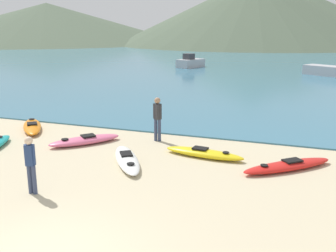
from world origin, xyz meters
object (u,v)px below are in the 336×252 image
Objects in this scene: kayak_on_sand_5 at (204,153)px; moored_boat_1 at (336,71)px; person_near_waterline at (157,116)px; moored_boat_0 at (190,62)px; kayak_on_sand_1 at (32,126)px; kayak_on_sand_2 at (288,166)px; kayak_on_sand_3 at (85,140)px; person_near_foreground at (30,161)px; kayak_on_sand_0 at (127,159)px.

kayak_on_sand_5 is 0.51× the size of moored_boat_1.
moored_boat_0 is (-6.59, 26.66, -0.42)m from person_near_waterline.
moored_boat_1 is at bearing 60.84° from kayak_on_sand_1.
person_near_waterline reaches higher than kayak_on_sand_5.
kayak_on_sand_2 is at bearing -7.00° from kayak_on_sand_1.
kayak_on_sand_3 is at bearing -111.96° from moored_boat_1.
person_near_waterline reaches higher than person_near_foreground.
kayak_on_sand_0 is at bearing -147.11° from kayak_on_sand_5.
moored_boat_1 is (2.60, 25.19, 0.35)m from kayak_on_sand_2.
person_near_waterline is at bearing -107.82° from moored_boat_1.
kayak_on_sand_3 is at bearing -179.51° from kayak_on_sand_5.
kayak_on_sand_1 is 0.92× the size of kayak_on_sand_5.
kayak_on_sand_2 is 0.99× the size of kayak_on_sand_5.
kayak_on_sand_5 reaches higher than kayak_on_sand_2.
kayak_on_sand_5 is 5.79m from person_near_foreground.
kayak_on_sand_1 is 26.93m from moored_boat_0.
moored_boat_1 is at bearing 77.79° from kayak_on_sand_5.
person_near_foreground is 30.72m from moored_boat_1.
person_near_waterline reaches higher than kayak_on_sand_0.
kayak_on_sand_2 is at bearing -95.90° from moored_boat_1.
kayak_on_sand_2 is at bearing -67.69° from moored_boat_0.
kayak_on_sand_0 is 2.66m from kayak_on_sand_5.
person_near_foreground is 32.84m from moored_boat_0.
kayak_on_sand_0 is 1.07× the size of kayak_on_sand_1.
kayak_on_sand_3 reaches higher than kayak_on_sand_5.
kayak_on_sand_5 is 25.48m from moored_boat_1.
kayak_on_sand_0 is 2.85m from person_near_waterline.
kayak_on_sand_3 reaches higher than kayak_on_sand_2.
person_near_foreground is (4.37, -5.51, 0.77)m from kayak_on_sand_1.
person_near_foreground is (-3.57, -4.49, 0.78)m from kayak_on_sand_5.
moored_boat_0 is at bearing 167.92° from moored_boat_1.
kayak_on_sand_0 is 1.11× the size of kayak_on_sand_3.
kayak_on_sand_3 is 28.28m from moored_boat_0.
moored_boat_1 reaches higher than kayak_on_sand_3.
kayak_on_sand_1 is at bearing 161.93° from kayak_on_sand_3.
kayak_on_sand_2 is 1.79× the size of person_near_foreground.
kayak_on_sand_3 is at bearing -81.61° from moored_boat_0.
moored_boat_1 reaches higher than kayak_on_sand_0.
person_near_waterline is at bearing 89.44° from kayak_on_sand_0.
moored_boat_0 is at bearing 102.60° from kayak_on_sand_0.
kayak_on_sand_0 is 5.14m from kayak_on_sand_2.
person_near_waterline reaches higher than moored_boat_1.
kayak_on_sand_1 is 0.93× the size of kayak_on_sand_2.
kayak_on_sand_5 is at bearing 32.89° from kayak_on_sand_0.
person_near_foreground is at bearing -80.83° from moored_boat_0.
person_near_waterline is 24.82m from moored_boat_1.
kayak_on_sand_0 is at bearing -23.39° from kayak_on_sand_1.
kayak_on_sand_5 is at bearing -102.21° from moored_boat_1.
kayak_on_sand_5 is at bearing -7.36° from kayak_on_sand_1.
person_near_waterline is at bearing -76.11° from moored_boat_0.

